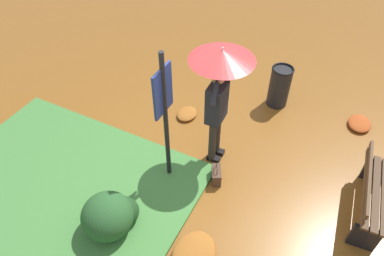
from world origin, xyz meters
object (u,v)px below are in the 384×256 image
Objects in this scene: person_with_umbrella at (220,79)px; park_bench at (371,193)px; trash_bin at (280,86)px; handbag at (216,175)px; info_sign_post at (164,106)px.

park_bench is at bearing -91.11° from person_with_umbrella.
person_with_umbrella is at bearing 162.78° from trash_bin.
park_bench is 1.68× the size of trash_bin.
park_bench is at bearing -77.34° from handbag.
park_bench is (0.49, -2.18, 0.28)m from handbag.
trash_bin is at bearing -17.22° from person_with_umbrella.
trash_bin is (1.77, -0.55, -1.13)m from person_with_umbrella.
park_bench is at bearing -76.13° from info_sign_post.
person_with_umbrella is at bearing 88.89° from park_bench.
handbag is 2.34m from trash_bin.
handbag is at bearing 102.66° from park_bench.
person_with_umbrella reaches higher than park_bench.
handbag is at bearing 172.92° from trash_bin.
trash_bin reaches higher than handbag.
person_with_umbrella is 1.45× the size of park_bench.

